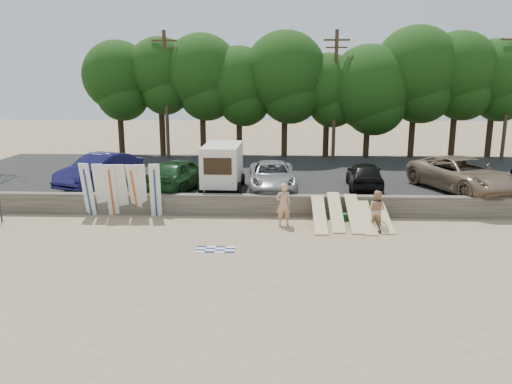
% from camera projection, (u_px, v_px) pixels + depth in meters
% --- Properties ---
extents(ground, '(120.00, 120.00, 0.00)m').
position_uv_depth(ground, '(326.00, 235.00, 20.77)').
color(ground, tan).
rests_on(ground, ground).
extents(seawall, '(44.00, 0.50, 1.00)m').
position_uv_depth(seawall, '(320.00, 206.00, 23.58)').
color(seawall, '#6B6356').
rests_on(seawall, ground).
extents(parking_lot, '(44.00, 14.50, 0.70)m').
position_uv_depth(parking_lot, '(310.00, 178.00, 30.92)').
color(parking_lot, '#282828').
rests_on(parking_lot, ground).
extents(treeline, '(32.76, 6.60, 9.47)m').
position_uv_depth(treeline, '(317.00, 76.00, 36.32)').
color(treeline, '#382616').
rests_on(treeline, parking_lot).
extents(utility_poles, '(25.80, 0.26, 9.00)m').
position_uv_depth(utility_poles, '(335.00, 93.00, 35.09)').
color(utility_poles, '#473321').
rests_on(utility_poles, parking_lot).
extents(box_trailer, '(2.17, 3.74, 2.34)m').
position_uv_depth(box_trailer, '(222.00, 164.00, 26.04)').
color(box_trailer, silver).
rests_on(box_trailer, parking_lot).
extents(car_0, '(3.73, 5.54, 1.73)m').
position_uv_depth(car_0, '(100.00, 170.00, 26.90)').
color(car_0, '#161549').
rests_on(car_0, parking_lot).
extents(car_1, '(3.29, 5.23, 1.66)m').
position_uv_depth(car_1, '(180.00, 174.00, 26.01)').
color(car_1, '#133616').
rests_on(car_1, parking_lot).
extents(car_2, '(2.61, 5.30, 1.45)m').
position_uv_depth(car_2, '(272.00, 176.00, 25.96)').
color(car_2, gray).
rests_on(car_2, parking_lot).
extents(car_3, '(2.04, 4.41, 1.46)m').
position_uv_depth(car_3, '(365.00, 175.00, 26.15)').
color(car_3, black).
rests_on(car_3, parking_lot).
extents(car_4, '(4.94, 6.91, 1.75)m').
position_uv_depth(car_4, '(463.00, 175.00, 25.56)').
color(car_4, '#846D54').
rests_on(car_4, parking_lot).
extents(surfboard_upright_0, '(0.58, 0.59, 2.57)m').
position_uv_depth(surfboard_upright_0, '(88.00, 190.00, 23.40)').
color(surfboard_upright_0, white).
rests_on(surfboard_upright_0, ground).
extents(surfboard_upright_1, '(0.53, 0.67, 2.55)m').
position_uv_depth(surfboard_upright_1, '(100.00, 190.00, 23.46)').
color(surfboard_upright_1, white).
rests_on(surfboard_upright_1, ground).
extents(surfboard_upright_2, '(0.54, 0.69, 2.54)m').
position_uv_depth(surfboard_upright_2, '(111.00, 190.00, 23.30)').
color(surfboard_upright_2, white).
rests_on(surfboard_upright_2, ground).
extents(surfboard_upright_3, '(0.54, 0.71, 2.54)m').
position_uv_depth(surfboard_upright_3, '(122.00, 190.00, 23.38)').
color(surfboard_upright_3, white).
rests_on(surfboard_upright_3, ground).
extents(surfboard_upright_4, '(0.59, 0.79, 2.53)m').
position_uv_depth(surfboard_upright_4, '(134.00, 190.00, 23.35)').
color(surfboard_upright_4, white).
rests_on(surfboard_upright_4, ground).
extents(surfboard_upright_5, '(0.61, 0.76, 2.54)m').
position_uv_depth(surfboard_upright_5, '(141.00, 190.00, 23.37)').
color(surfboard_upright_5, white).
rests_on(surfboard_upright_5, ground).
extents(surfboard_upright_6, '(0.58, 0.59, 2.57)m').
position_uv_depth(surfboard_upright_6, '(155.00, 190.00, 23.24)').
color(surfboard_upright_6, white).
rests_on(surfboard_upright_6, ground).
extents(surfboard_low_0, '(0.56, 2.85, 1.06)m').
position_uv_depth(surfboard_low_0, '(319.00, 214.00, 21.94)').
color(surfboard_low_0, '#D5C186').
rests_on(surfboard_low_0, ground).
extents(surfboard_low_1, '(0.56, 2.81, 1.18)m').
position_uv_depth(surfboard_low_1, '(336.00, 212.00, 22.14)').
color(surfboard_low_1, '#D5C186').
rests_on(surfboard_low_1, ground).
extents(surfboard_low_2, '(0.56, 2.84, 1.11)m').
position_uv_depth(surfboard_low_2, '(354.00, 213.00, 22.04)').
color(surfboard_low_2, '#D5C186').
rests_on(surfboard_low_2, ground).
extents(surfboard_low_3, '(0.56, 2.91, 0.88)m').
position_uv_depth(surfboard_low_3, '(366.00, 217.00, 21.93)').
color(surfboard_low_3, '#D5C186').
rests_on(surfboard_low_3, ground).
extents(surfboard_low_4, '(0.56, 2.91, 0.85)m').
position_uv_depth(surfboard_low_4, '(382.00, 216.00, 22.09)').
color(surfboard_low_4, '#D5C186').
rests_on(surfboard_low_4, ground).
extents(beachgoer_a, '(0.78, 0.60, 1.90)m').
position_uv_depth(beachgoer_a, '(283.00, 204.00, 22.00)').
color(beachgoer_a, tan).
rests_on(beachgoer_a, ground).
extents(beachgoer_b, '(1.04, 0.97, 1.70)m').
position_uv_depth(beachgoer_b, '(376.00, 210.00, 21.51)').
color(beachgoer_b, tan).
rests_on(beachgoer_b, ground).
extents(cooler, '(0.45, 0.39, 0.32)m').
position_uv_depth(cooler, '(346.00, 217.00, 22.93)').
color(cooler, '#248442').
rests_on(cooler, ground).
extents(gear_bag, '(0.34, 0.30, 0.22)m').
position_uv_depth(gear_bag, '(317.00, 220.00, 22.65)').
color(gear_bag, '#BF6416').
rests_on(gear_bag, ground).
extents(beach_towel, '(1.51, 1.51, 0.00)m').
position_uv_depth(beach_towel, '(215.00, 249.00, 19.00)').
color(beach_towel, white).
rests_on(beach_towel, ground).
extents(beach_umbrella, '(3.47, 3.46, 2.29)m').
position_uv_depth(beach_umbrella, '(0.00, 198.00, 22.37)').
color(beach_umbrella, black).
rests_on(beach_umbrella, ground).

